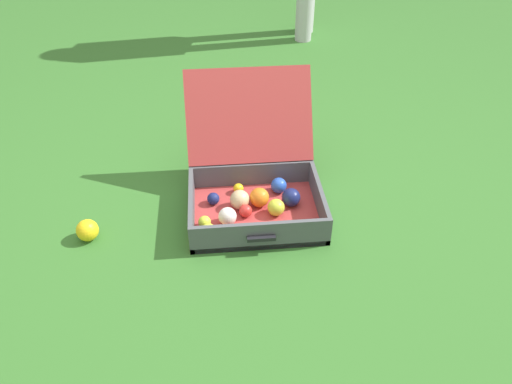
% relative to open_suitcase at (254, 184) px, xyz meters
% --- Properties ---
extents(ground_plane, '(16.00, 16.00, 0.00)m').
position_rel_open_suitcase_xyz_m(ground_plane, '(0.03, -0.10, -0.11)').
color(ground_plane, '#336B28').
extents(open_suitcase, '(0.55, 0.66, 0.49)m').
position_rel_open_suitcase_xyz_m(open_suitcase, '(0.00, 0.00, 0.00)').
color(open_suitcase, '#B23838').
rests_on(open_suitcase, ground).
extents(stray_ball_on_grass, '(0.09, 0.09, 0.09)m').
position_rel_open_suitcase_xyz_m(stray_ball_on_grass, '(-0.68, -0.15, -0.06)').
color(stray_ball_on_grass, yellow).
rests_on(stray_ball_on_grass, ground).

